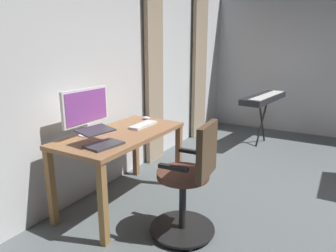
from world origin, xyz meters
The scene contains 10 objects.
back_room_partition centered at (0.00, -2.75, 1.34)m, with size 6.20×0.10×2.68m, color silver.
curtain_left_panel centered at (-2.01, -2.64, 1.25)m, with size 0.46×0.06×2.49m, color #9E896F.
curtain_right_panel centered at (-0.56, -2.64, 1.25)m, with size 0.36×0.06×2.49m, color #9E896F.
desk centered at (0.64, -2.26, 0.65)m, with size 1.35×0.68×0.75m.
office_chair centered at (0.81, -1.43, 0.47)m, with size 0.56×0.56×1.00m.
computer_monitor centered at (0.87, -2.48, 1.01)m, with size 0.56×0.18×0.44m.
computer_keyboard centered at (0.33, -2.21, 0.76)m, with size 0.37×0.12×0.02m, color silver.
laptop centered at (1.04, -2.16, 0.80)m, with size 0.34×0.34×0.14m.
computer_mouse centered at (0.07, -2.35, 0.77)m, with size 0.06×0.10×0.04m, color white.
piano_keyboard centered at (-2.05, -1.51, 0.75)m, with size 1.27×0.46×0.82m.
Camera 1 is at (2.90, -0.42, 1.58)m, focal length 32.68 mm.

